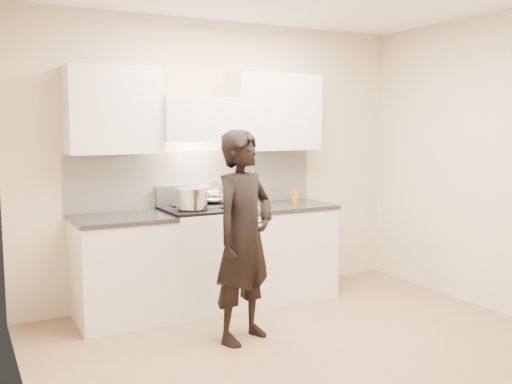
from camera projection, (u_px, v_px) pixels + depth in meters
ground_plane at (318, 354)px, 4.25m from camera, size 4.00×4.00×0.00m
room_shell at (287, 138)px, 4.36m from camera, size 4.04×3.54×2.70m
stove at (206, 257)px, 5.30m from camera, size 0.76×0.65×0.96m
counter_right at (283, 250)px, 5.69m from camera, size 0.92×0.67×0.92m
counter_left at (123, 268)px, 4.94m from camera, size 0.82×0.67×0.92m
wok at (212, 194)px, 5.42m from camera, size 0.32×0.39×0.25m
stock_pot at (192, 198)px, 5.07m from camera, size 0.39×0.31×0.18m
utensil_crock at (253, 194)px, 5.65m from camera, size 0.12×0.12×0.33m
spice_jar at (256, 197)px, 5.75m from camera, size 0.05×0.05×0.10m
oil_glass at (295, 195)px, 5.79m from camera, size 0.08×0.08×0.14m
person at (244, 237)px, 4.45m from camera, size 0.72×0.61×1.66m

